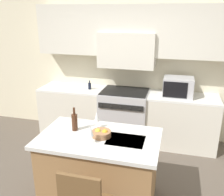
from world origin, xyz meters
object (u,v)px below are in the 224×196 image
(wine_glass_near, at_px, (90,131))
(microwave, at_px, (178,87))
(fruit_bowl, at_px, (101,133))
(range_stove, at_px, (124,115))
(oil_bottle_on_counter, at_px, (90,86))
(wine_glass_far, at_px, (97,117))
(wine_bottle, at_px, (75,122))

(wine_glass_near, bearing_deg, microwave, 63.78)
(microwave, xyz_separation_m, fruit_bowl, (-0.84, -1.65, -0.16))
(range_stove, height_order, fruit_bowl, fruit_bowl)
(oil_bottle_on_counter, bearing_deg, range_stove, -1.61)
(range_stove, height_order, oil_bottle_on_counter, oil_bottle_on_counter)
(wine_glass_near, relative_size, fruit_bowl, 0.95)
(wine_glass_near, height_order, fruit_bowl, wine_glass_near)
(wine_glass_far, bearing_deg, microwave, 56.46)
(range_stove, relative_size, wine_bottle, 3.18)
(wine_glass_near, height_order, oil_bottle_on_counter, wine_glass_near)
(range_stove, relative_size, microwave, 1.94)
(microwave, bearing_deg, wine_bottle, -127.31)
(wine_glass_far, bearing_deg, wine_bottle, -151.68)
(wine_bottle, distance_m, wine_glass_far, 0.28)
(wine_glass_far, relative_size, oil_bottle_on_counter, 1.32)
(wine_glass_near, xyz_separation_m, wine_glass_far, (-0.05, 0.39, 0.00))
(fruit_bowl, bearing_deg, wine_glass_near, -109.93)
(microwave, height_order, fruit_bowl, microwave)
(wine_bottle, bearing_deg, oil_bottle_on_counter, 103.15)
(oil_bottle_on_counter, bearing_deg, wine_glass_far, -67.07)
(microwave, distance_m, wine_glass_far, 1.74)
(wine_glass_near, height_order, wine_glass_far, same)
(fruit_bowl, relative_size, oil_bottle_on_counter, 1.39)
(wine_glass_far, xyz_separation_m, fruit_bowl, (0.12, -0.21, -0.11))
(wine_bottle, height_order, wine_glass_near, wine_bottle)
(microwave, distance_m, wine_bottle, 1.99)
(microwave, xyz_separation_m, wine_glass_far, (-0.96, -1.45, -0.05))
(range_stove, distance_m, microwave, 1.09)
(wine_bottle, bearing_deg, range_stove, 79.21)
(range_stove, xyz_separation_m, oil_bottle_on_counter, (-0.67, 0.02, 0.51))
(wine_glass_near, xyz_separation_m, fruit_bowl, (0.07, 0.19, -0.11))
(range_stove, bearing_deg, wine_glass_near, -89.99)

